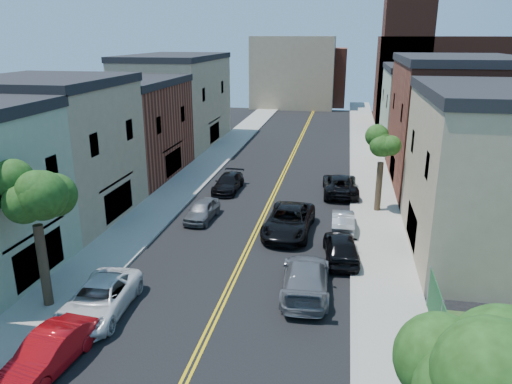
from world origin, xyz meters
The scene contains 26 objects.
sidewalk_left centered at (-7.90, 40.00, 0.07)m, with size 3.20×100.00×0.15m, color gray.
sidewalk_right centered at (7.90, 40.00, 0.07)m, with size 3.20×100.00×0.15m, color gray.
curb_left centered at (-6.15, 40.00, 0.07)m, with size 0.30×100.00×0.15m, color gray.
curb_right centered at (6.15, 40.00, 0.07)m, with size 0.30×100.00×0.15m, color gray.
bldg_left_tan_near centered at (-14.00, 25.00, 4.50)m, with size 9.00×10.00×9.00m, color #998466.
bldg_left_brick centered at (-14.00, 36.00, 4.00)m, with size 9.00×12.00×8.00m, color brown.
bldg_left_tan_far centered at (-14.00, 50.00, 4.75)m, with size 9.00×16.00×9.50m, color #998466.
bldg_right_tan centered at (14.00, 24.00, 4.50)m, with size 9.00×12.00×9.00m, color #998466.
bldg_right_brick centered at (14.00, 38.00, 5.00)m, with size 9.00×14.00×10.00m, color brown.
bldg_right_palegrn centered at (14.00, 52.00, 4.25)m, with size 9.00×12.00×8.50m, color gray.
church centered at (16.33, 67.07, 7.24)m, with size 16.20×14.20×22.60m.
backdrop_left centered at (-4.00, 82.00, 6.00)m, with size 14.00×8.00×12.00m, color #998466.
backdrop_center centered at (0.00, 86.00, 5.00)m, with size 10.00×8.00×10.00m, color brown.
tree_left_mid centered at (-7.88, 14.01, 6.58)m, with size 5.20×5.20×9.29m.
tree_right_corner centered at (7.93, 4.01, 7.31)m, with size 5.80×5.80×10.35m.
tree_right_far centered at (7.92, 30.01, 5.76)m, with size 4.40×4.40×8.03m.
red_sedan centered at (-5.24, 9.94, 0.73)m, with size 1.54×4.43×1.46m, color #AD0B11.
white_pickup centered at (-5.23, 13.87, 0.75)m, with size 2.49×5.40×1.50m, color silver.
grey_car_left centered at (-4.04, 26.21, 0.69)m, with size 1.62×4.03×1.37m, color #575A5F.
black_car_left centered at (-3.80, 32.89, 0.68)m, with size 1.90×4.67×1.36m, color black.
grey_car_right centered at (3.80, 17.44, 0.82)m, with size 2.31×5.68×1.65m, color #5C5D63.
black_car_right centered at (5.46, 21.58, 0.79)m, with size 1.86×4.62×1.57m, color black.
silver_car_right centered at (5.50, 25.93, 0.66)m, with size 1.40×4.02×1.32m, color #95989C.
dark_car_right_far centered at (5.19, 33.72, 0.80)m, with size 2.65×5.75×1.60m, color black.
black_suv_lane centered at (2.11, 24.88, 0.85)m, with size 2.82×6.11×1.70m, color black.
pedestrian_right centered at (9.10, 11.73, 0.91)m, with size 0.74×0.58×1.52m, color maroon.
Camera 1 is at (5.28, -4.03, 12.14)m, focal length 34.19 mm.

